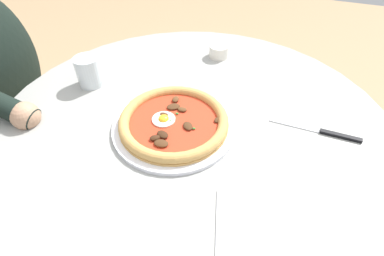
{
  "coord_description": "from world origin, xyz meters",
  "views": [
    {
      "loc": [
        0.17,
        -0.52,
        1.22
      ],
      "look_at": [
        0.0,
        -0.01,
        0.71
      ],
      "focal_mm": 28.47,
      "sensor_mm": 36.0,
      "label": 1
    }
  ],
  "objects_px": {
    "fork_utensil": "(219,233)",
    "steak_knife": "(328,133)",
    "pizza_on_plate": "(174,123)",
    "ramekin_capers": "(219,51)",
    "dining_table": "(192,161)",
    "diner_person": "(8,118)",
    "water_glass": "(89,73)"
  },
  "relations": [
    {
      "from": "fork_utensil",
      "to": "steak_knife",
      "type": "bearing_deg",
      "value": 60.89
    },
    {
      "from": "pizza_on_plate",
      "to": "ramekin_capers",
      "type": "bearing_deg",
      "value": 87.31
    },
    {
      "from": "dining_table",
      "to": "pizza_on_plate",
      "type": "distance_m",
      "value": 0.16
    },
    {
      "from": "fork_utensil",
      "to": "diner_person",
      "type": "xyz_separation_m",
      "value": [
        -0.82,
        0.28,
        -0.2
      ]
    },
    {
      "from": "water_glass",
      "to": "ramekin_capers",
      "type": "height_order",
      "value": "water_glass"
    },
    {
      "from": "steak_knife",
      "to": "fork_utensil",
      "type": "bearing_deg",
      "value": -119.11
    },
    {
      "from": "pizza_on_plate",
      "to": "fork_utensil",
      "type": "distance_m",
      "value": 0.29
    },
    {
      "from": "fork_utensil",
      "to": "pizza_on_plate",
      "type": "bearing_deg",
      "value": 126.82
    },
    {
      "from": "dining_table",
      "to": "water_glass",
      "type": "bearing_deg",
      "value": 167.84
    },
    {
      "from": "fork_utensil",
      "to": "diner_person",
      "type": "height_order",
      "value": "diner_person"
    },
    {
      "from": "pizza_on_plate",
      "to": "dining_table",
      "type": "bearing_deg",
      "value": 34.9
    },
    {
      "from": "ramekin_capers",
      "to": "fork_utensil",
      "type": "height_order",
      "value": "ramekin_capers"
    },
    {
      "from": "diner_person",
      "to": "fork_utensil",
      "type": "bearing_deg",
      "value": -19.08
    },
    {
      "from": "dining_table",
      "to": "fork_utensil",
      "type": "relative_size",
      "value": 5.66
    },
    {
      "from": "ramekin_capers",
      "to": "fork_utensil",
      "type": "distance_m",
      "value": 0.61
    },
    {
      "from": "water_glass",
      "to": "diner_person",
      "type": "bearing_deg",
      "value": -173.37
    },
    {
      "from": "ramekin_capers",
      "to": "steak_knife",
      "type": "bearing_deg",
      "value": -38.03
    },
    {
      "from": "pizza_on_plate",
      "to": "fork_utensil",
      "type": "height_order",
      "value": "pizza_on_plate"
    },
    {
      "from": "fork_utensil",
      "to": "diner_person",
      "type": "bearing_deg",
      "value": 160.92
    },
    {
      "from": "steak_knife",
      "to": "diner_person",
      "type": "xyz_separation_m",
      "value": [
        -1.0,
        -0.04,
        -0.2
      ]
    },
    {
      "from": "fork_utensil",
      "to": "water_glass",
      "type": "bearing_deg",
      "value": 144.56
    },
    {
      "from": "ramekin_capers",
      "to": "diner_person",
      "type": "xyz_separation_m",
      "value": [
        -0.67,
        -0.3,
        -0.22
      ]
    },
    {
      "from": "water_glass",
      "to": "pizza_on_plate",
      "type": "bearing_deg",
      "value": -18.64
    },
    {
      "from": "dining_table",
      "to": "ramekin_capers",
      "type": "xyz_separation_m",
      "value": [
        -0.02,
        0.33,
        0.16
      ]
    },
    {
      "from": "dining_table",
      "to": "fork_utensil",
      "type": "xyz_separation_m",
      "value": [
        0.13,
        -0.26,
        0.14
      ]
    },
    {
      "from": "water_glass",
      "to": "fork_utensil",
      "type": "bearing_deg",
      "value": -35.44
    },
    {
      "from": "water_glass",
      "to": "steak_knife",
      "type": "distance_m",
      "value": 0.64
    },
    {
      "from": "water_glass",
      "to": "diner_person",
      "type": "distance_m",
      "value": 0.43
    },
    {
      "from": "dining_table",
      "to": "fork_utensil",
      "type": "bearing_deg",
      "value": -62.46
    },
    {
      "from": "water_glass",
      "to": "diner_person",
      "type": "height_order",
      "value": "diner_person"
    },
    {
      "from": "diner_person",
      "to": "dining_table",
      "type": "bearing_deg",
      "value": -2.31
    },
    {
      "from": "steak_knife",
      "to": "diner_person",
      "type": "height_order",
      "value": "diner_person"
    }
  ]
}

